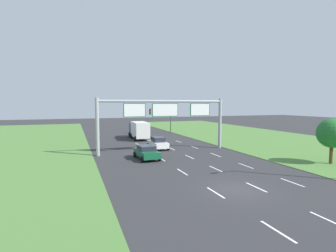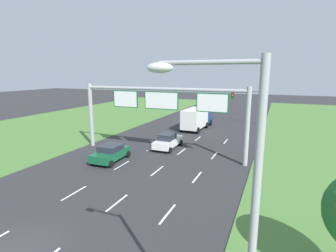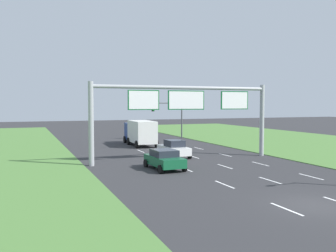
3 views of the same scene
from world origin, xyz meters
The scene contains 11 objects.
ground_plane centered at (0.00, 0.00, 0.00)m, with size 200.00×200.00×0.00m, color #2D2D30.
grass_verge_right centered at (21.00, 10.00, 0.03)m, with size 24.00×120.00×0.06m, color #4C7A38.
lane_dashes_inner_left centered at (-1.75, 3.00, 0.00)m, with size 0.14×44.40×0.01m.
lane_dashes_inner_right centered at (1.75, 3.00, 0.00)m, with size 0.14×44.40×0.01m.
lane_dashes_slip centered at (5.25, 3.00, 0.00)m, with size 0.14×44.40×0.01m.
car_near_red centered at (-3.34, 12.61, 0.80)m, with size 2.34×4.23×1.55m.
car_lead_silver centered at (-0.08, 18.58, 0.82)m, with size 2.11×4.41×1.67m.
box_truck centered at (-0.10, 29.58, 1.67)m, with size 2.89×7.69×3.07m.
sign_gantry centered at (0.18, 16.31, 4.95)m, with size 17.24×0.44×7.00m.
traffic_light_mast centered at (6.42, 36.04, 3.87)m, with size 4.76×0.49×5.60m.
roadside_tree_near centered at (14.03, 3.60, 3.24)m, with size 3.04×3.04×4.78m.
Camera 1 is at (-11.10, -15.84, 6.29)m, focal length 28.00 mm.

